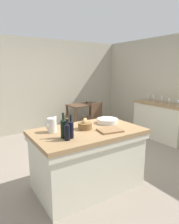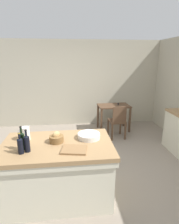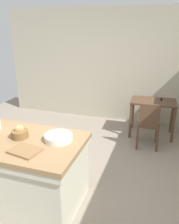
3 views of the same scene
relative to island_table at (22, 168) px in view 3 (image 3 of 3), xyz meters
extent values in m
plane|color=gray|center=(0.45, 0.63, -0.48)|extent=(6.76, 6.76, 0.00)
cube|color=#B2AA93|center=(0.45, 3.23, 0.82)|extent=(5.32, 0.12, 2.60)
cube|color=#99754C|center=(0.00, 0.00, 0.38)|extent=(1.59, 0.97, 0.06)
cube|color=beige|center=(0.00, 0.00, 0.31)|extent=(1.57, 0.95, 0.08)
cube|color=beige|center=(0.00, 0.00, -0.06)|extent=(1.51, 0.89, 0.84)
cube|color=#513826|center=(1.46, 2.54, 0.26)|extent=(0.92, 0.60, 0.04)
cube|color=#513826|center=(1.06, 2.28, -0.12)|extent=(0.05, 0.05, 0.73)
cube|color=#513826|center=(1.89, 2.31, -0.12)|extent=(0.05, 0.05, 0.73)
cube|color=#513826|center=(1.04, 2.77, -0.12)|extent=(0.05, 0.05, 0.73)
cube|color=#513826|center=(1.87, 2.80, -0.12)|extent=(0.05, 0.05, 0.73)
cylinder|color=black|center=(1.61, 2.60, 0.31)|extent=(0.04, 0.04, 0.05)
cube|color=#513826|center=(1.43, 2.02, -0.02)|extent=(0.43, 0.43, 0.04)
cube|color=#513826|center=(1.44, 1.84, 0.22)|extent=(0.36, 0.06, 0.42)
cube|color=#513826|center=(1.59, 2.21, -0.26)|extent=(0.04, 0.04, 0.45)
cube|color=#513826|center=(1.23, 2.18, -0.26)|extent=(0.04, 0.04, 0.45)
cube|color=#513826|center=(1.62, 1.85, -0.26)|extent=(0.04, 0.04, 0.45)
cube|color=#513826|center=(1.26, 1.82, -0.26)|extent=(0.04, 0.04, 0.45)
cylinder|color=silver|center=(0.47, 0.14, 0.45)|extent=(0.34, 0.34, 0.07)
cylinder|color=brown|center=(-0.01, 0.06, 0.46)|extent=(0.21, 0.21, 0.10)
ellipsoid|color=tan|center=(-0.01, 0.06, 0.53)|extent=(0.13, 0.11, 0.10)
cube|color=olive|center=(0.24, -0.22, 0.43)|extent=(0.37, 0.31, 0.02)
camera|label=1|loc=(-1.47, -2.33, 1.28)|focal=31.68mm
camera|label=2|loc=(0.21, -2.34, 1.58)|focal=28.55mm
camera|label=3|loc=(1.61, -2.13, 1.72)|focal=37.08mm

